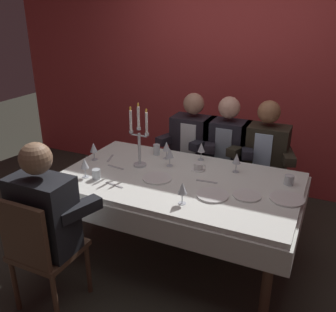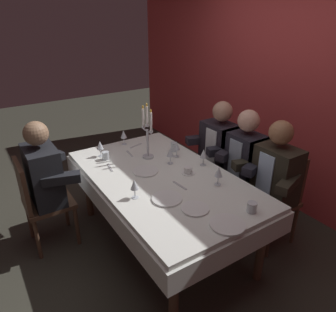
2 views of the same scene
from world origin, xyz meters
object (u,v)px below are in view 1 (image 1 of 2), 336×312
wine_glass_4 (237,159)px  water_tumbler_0 (289,180)px  wine_glass_1 (201,148)px  seated_diner_3 (265,152)px  candelabra (139,141)px  dinner_plate_1 (157,178)px  coffee_cup_0 (199,167)px  dinner_plate_2 (287,199)px  wine_glass_5 (94,148)px  dinner_plate_0 (247,195)px  water_tumbler_2 (96,174)px  seated_diner_1 (193,141)px  wine_glass_2 (166,147)px  seated_diner_2 (227,147)px  wine_glass_6 (170,154)px  wine_glass_3 (182,189)px  dining_table (178,191)px  wine_glass_0 (85,164)px  water_tumbler_1 (157,150)px  seated_diner_0 (43,214)px  dinner_plate_3 (213,195)px

wine_glass_4 → water_tumbler_0: bearing=-7.4°
wine_glass_1 → seated_diner_3: bearing=42.3°
candelabra → water_tumbler_0: 1.25m
dinner_plate_1 → coffee_cup_0: bearing=52.7°
dinner_plate_2 → coffee_cup_0: 0.79m
wine_glass_5 → seated_diner_3: size_ratio=0.13×
dinner_plate_2 → dinner_plate_0: bearing=-165.8°
water_tumbler_2 → coffee_cup_0: 0.85m
wine_glass_4 → seated_diner_1: seated_diner_1 is taller
wine_glass_2 → seated_diner_2: (0.41, 0.55, -0.12)m
wine_glass_6 → water_tumbler_0: bearing=3.5°
water_tumbler_2 → seated_diner_3: size_ratio=0.06×
seated_diner_2 → seated_diner_1: bearing=180.0°
wine_glass_2 → water_tumbler_2: (-0.33, -0.62, -0.08)m
seated_diner_1 → wine_glass_6: bearing=-85.8°
wine_glass_3 → coffee_cup_0: bearing=99.6°
dining_table → dinner_plate_1: dinner_plate_1 is taller
wine_glass_6 → coffee_cup_0: 0.27m
wine_glass_6 → water_tumbler_2: bearing=-131.3°
wine_glass_0 → wine_glass_3: bearing=-4.7°
wine_glass_6 → water_tumbler_1: (-0.22, 0.19, -0.07)m
water_tumbler_0 → seated_diner_3: 0.70m
coffee_cup_0 → seated_diner_0: bearing=-121.8°
dinner_plate_2 → wine_glass_2: size_ratio=1.51×
dinner_plate_3 → wine_glass_4: size_ratio=1.46×
wine_glass_0 → wine_glass_4: size_ratio=1.00×
wine_glass_0 → water_tumbler_1: bearing=66.3°
dining_table → seated_diner_1: 0.92m
candelabra → seated_diner_0: candelabra is taller
dinner_plate_1 → wine_glass_1: 0.57m
wine_glass_6 → water_tumbler_1: 0.30m
wine_glass_2 → water_tumbler_0: (1.09, -0.08, -0.08)m
seated_diner_1 → seated_diner_3: size_ratio=1.00×
seated_diner_2 → wine_glass_6: bearing=-114.4°
wine_glass_0 → wine_glass_3: size_ratio=1.00×
wine_glass_2 → seated_diner_3: bearing=35.0°
candelabra → wine_glass_5: 0.46m
wine_glass_4 → wine_glass_1: bearing=160.4°
candelabra → wine_glass_0: bearing=-127.1°
candelabra → wine_glass_1: size_ratio=3.41×
wine_glass_5 → dining_table: bearing=-2.4°
dinner_plate_0 → water_tumbler_2: bearing=-169.6°
wine_glass_3 → water_tumbler_0: size_ratio=2.15×
dinner_plate_1 → wine_glass_3: (0.34, -0.28, 0.11)m
wine_glass_0 → wine_glass_5: size_ratio=1.00×
dinner_plate_0 → wine_glass_5: 1.43m
dinner_plate_3 → water_tumbler_1: size_ratio=2.42×
wine_glass_5 → water_tumbler_0: (1.66, 0.22, -0.08)m
wine_glass_4 → water_tumbler_1: 0.78m
dining_table → coffee_cup_0: 0.28m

